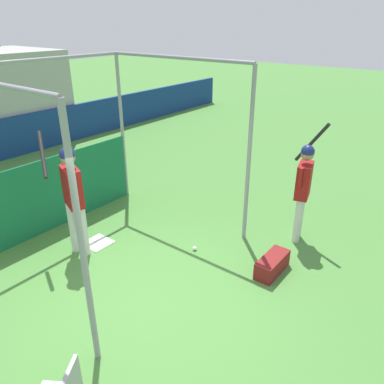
# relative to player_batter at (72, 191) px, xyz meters

# --- Properties ---
(ground_plane) EXTENTS (60.00, 60.00, 0.00)m
(ground_plane) POSITION_rel_player_batter_xyz_m (-0.15, -1.70, -1.16)
(ground_plane) COLOR #477F38
(batting_cage) EXTENTS (3.45, 3.14, 3.06)m
(batting_cage) POSITION_rel_player_batter_xyz_m (0.44, 0.55, 0.12)
(batting_cage) COLOR gray
(batting_cage) RESTS_ON ground
(home_plate) EXTENTS (0.44, 0.44, 0.02)m
(home_plate) POSITION_rel_player_batter_xyz_m (0.36, -0.01, -1.15)
(home_plate) COLOR white
(home_plate) RESTS_ON ground
(player_batter) EXTENTS (0.60, 0.97, 2.03)m
(player_batter) POSITION_rel_player_batter_xyz_m (0.00, 0.00, 0.00)
(player_batter) COLOR silver
(player_batter) RESTS_ON ground
(player_waiting) EXTENTS (0.72, 0.58, 2.10)m
(player_waiting) POSITION_rel_player_batter_xyz_m (2.68, -2.74, -0.08)
(player_waiting) COLOR silver
(player_waiting) RESTS_ON ground
(equipment_bag) EXTENTS (0.70, 0.28, 0.28)m
(equipment_bag) POSITION_rel_player_batter_xyz_m (1.50, -2.84, -1.02)
(equipment_bag) COLOR maroon
(equipment_bag) RESTS_ON ground
(baseball) EXTENTS (0.07, 0.07, 0.07)m
(baseball) POSITION_rel_player_batter_xyz_m (1.24, -1.51, -1.12)
(baseball) COLOR white
(baseball) RESTS_ON ground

